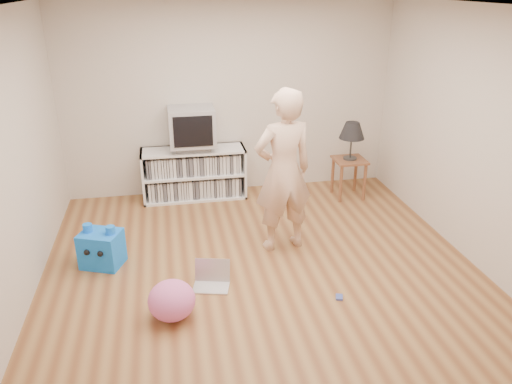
{
  "coord_description": "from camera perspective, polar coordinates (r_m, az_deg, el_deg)",
  "views": [
    {
      "loc": [
        -0.89,
        -4.43,
        2.8
      ],
      "look_at": [
        0.02,
        0.4,
        0.71
      ],
      "focal_mm": 35.0,
      "sensor_mm": 36.0,
      "label": 1
    }
  ],
  "objects": [
    {
      "name": "person",
      "position": [
        5.35,
        3.14,
        2.33
      ],
      "size": [
        0.73,
        0.54,
        1.81
      ],
      "primitive_type": "imported",
      "rotation": [
        0.0,
        0.0,
        3.32
      ],
      "color": "beige",
      "rests_on": "ground"
    },
    {
      "name": "ground",
      "position": [
        5.31,
        0.61,
        -8.72
      ],
      "size": [
        4.5,
        4.5,
        0.0
      ],
      "primitive_type": "plane",
      "color": "brown",
      "rests_on": "ground"
    },
    {
      "name": "dvd_deck",
      "position": [
        6.78,
        -7.24,
        5.16
      ],
      "size": [
        0.45,
        0.35,
        0.07
      ],
      "primitive_type": "cube",
      "color": "gray",
      "rests_on": "media_unit"
    },
    {
      "name": "ceiling",
      "position": [
        4.52,
        0.76,
        20.54
      ],
      "size": [
        4.5,
        4.5,
        0.01
      ],
      "primitive_type": "cube",
      "color": "white",
      "rests_on": "walls"
    },
    {
      "name": "side_table",
      "position": [
        6.97,
        10.6,
        2.68
      ],
      "size": [
        0.42,
        0.42,
        0.55
      ],
      "color": "brown",
      "rests_on": "ground"
    },
    {
      "name": "laptop",
      "position": [
        5.05,
        -5.07,
        -9.84
      ],
      "size": [
        0.41,
        0.36,
        0.24
      ],
      "rotation": [
        0.0,
        0.0,
        -0.24
      ],
      "color": "silver",
      "rests_on": "ground"
    },
    {
      "name": "walls",
      "position": [
        4.76,
        0.68,
        4.7
      ],
      "size": [
        4.52,
        4.52,
        2.6
      ],
      "color": "beige",
      "rests_on": "ground"
    },
    {
      "name": "media_unit",
      "position": [
        6.92,
        -7.09,
        2.16
      ],
      "size": [
        1.4,
        0.45,
        0.7
      ],
      "color": "white",
      "rests_on": "ground"
    },
    {
      "name": "plush_pink",
      "position": [
        4.59,
        -9.61,
        -12.12
      ],
      "size": [
        0.54,
        0.54,
        0.36
      ],
      "primitive_type": "ellipsoid",
      "rotation": [
        0.0,
        0.0,
        0.35
      ],
      "color": "#DB61AD",
      "rests_on": "ground"
    },
    {
      "name": "plush_blue",
      "position": [
        5.52,
        -17.24,
        -6.16
      ],
      "size": [
        0.49,
        0.45,
        0.47
      ],
      "rotation": [
        0.0,
        0.0,
        -0.38
      ],
      "color": "#0E6FFF",
      "rests_on": "ground"
    },
    {
      "name": "table_lamp",
      "position": [
        6.81,
        10.92,
        6.83
      ],
      "size": [
        0.34,
        0.34,
        0.52
      ],
      "color": "#333333",
      "rests_on": "side_table"
    },
    {
      "name": "playing_cards",
      "position": [
        4.93,
        9.49,
        -11.76
      ],
      "size": [
        0.09,
        0.11,
        0.02
      ],
      "primitive_type": "cube",
      "rotation": [
        0.0,
        0.0,
        -0.34
      ],
      "color": "#3F50A9",
      "rests_on": "ground"
    },
    {
      "name": "crt_tv",
      "position": [
        6.69,
        -7.36,
        7.47
      ],
      "size": [
        0.6,
        0.53,
        0.5
      ],
      "color": "#9D9DA2",
      "rests_on": "dvd_deck"
    }
  ]
}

